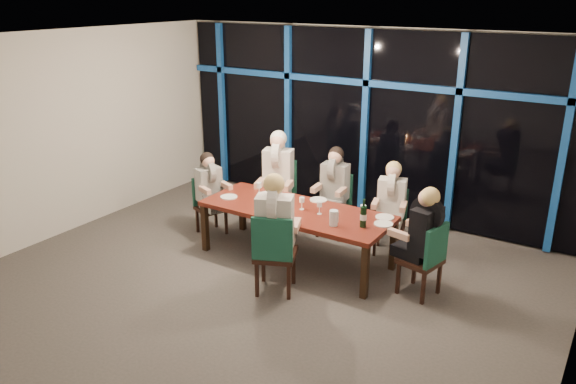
% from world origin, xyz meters
% --- Properties ---
extents(room, '(7.04, 7.00, 3.02)m').
position_xyz_m(room, '(0.00, 0.00, 2.02)').
color(room, '#524C49').
rests_on(room, ground).
extents(window_wall, '(6.86, 0.43, 2.94)m').
position_xyz_m(window_wall, '(0.01, 2.93, 1.55)').
color(window_wall, black).
rests_on(window_wall, ground).
extents(dining_table, '(2.60, 1.00, 0.75)m').
position_xyz_m(dining_table, '(0.00, 0.80, 0.68)').
color(dining_table, maroon).
rests_on(dining_table, ground).
extents(chair_far_left, '(0.62, 0.62, 1.05)m').
position_xyz_m(chair_far_left, '(-0.84, 1.66, 0.59)').
color(chair_far_left, black).
rests_on(chair_far_left, ground).
extents(chair_far_mid, '(0.47, 0.47, 0.94)m').
position_xyz_m(chair_far_mid, '(0.03, 1.88, 0.52)').
color(chair_far_mid, black).
rests_on(chair_far_mid, ground).
extents(chair_far_right, '(0.51, 0.51, 0.91)m').
position_xyz_m(chair_far_right, '(0.97, 1.76, 0.51)').
color(chair_far_right, black).
rests_on(chair_far_right, ground).
extents(chair_end_left, '(0.52, 0.52, 0.87)m').
position_xyz_m(chair_end_left, '(-1.63, 0.90, 0.48)').
color(chair_end_left, black).
rests_on(chair_end_left, ground).
extents(chair_end_right, '(0.53, 0.53, 0.95)m').
position_xyz_m(chair_end_right, '(1.84, 0.79, 0.53)').
color(chair_end_right, black).
rests_on(chair_end_right, ground).
extents(chair_near_mid, '(0.64, 0.64, 1.05)m').
position_xyz_m(chair_near_mid, '(0.27, -0.14, 0.59)').
color(chair_near_mid, black).
rests_on(chair_near_mid, ground).
extents(diner_far_left, '(0.63, 0.72, 1.03)m').
position_xyz_m(diner_far_left, '(-0.81, 1.58, 1.00)').
color(diner_far_left, silver).
rests_on(diner_far_left, ground).
extents(diner_far_mid, '(0.49, 0.60, 0.91)m').
position_xyz_m(diner_far_mid, '(0.04, 1.80, 0.90)').
color(diner_far_mid, black).
rests_on(diner_far_mid, ground).
extents(diner_far_right, '(0.52, 0.61, 0.89)m').
position_xyz_m(diner_far_right, '(0.99, 1.69, 0.87)').
color(diner_far_right, silver).
rests_on(diner_far_right, ground).
extents(diner_end_left, '(0.59, 0.53, 0.84)m').
position_xyz_m(diner_end_left, '(-1.56, 0.87, 0.83)').
color(diner_end_left, black).
rests_on(diner_end_left, ground).
extents(diner_end_right, '(0.64, 0.53, 0.93)m').
position_xyz_m(diner_end_right, '(1.76, 0.81, 0.91)').
color(diner_end_right, black).
rests_on(diner_end_right, ground).
extents(diner_near_mid, '(0.65, 0.72, 1.02)m').
position_xyz_m(diner_near_mid, '(0.24, -0.06, 1.00)').
color(diner_near_mid, silver).
rests_on(diner_near_mid, ground).
extents(plate_far_left, '(0.24, 0.24, 0.01)m').
position_xyz_m(plate_far_left, '(-0.63, 1.04, 0.76)').
color(plate_far_left, white).
rests_on(plate_far_left, dining_table).
extents(plate_far_mid, '(0.24, 0.24, 0.01)m').
position_xyz_m(plate_far_mid, '(0.09, 1.24, 0.76)').
color(plate_far_mid, white).
rests_on(plate_far_mid, dining_table).
extents(plate_far_right, '(0.24, 0.24, 0.01)m').
position_xyz_m(plate_far_right, '(1.13, 1.14, 0.76)').
color(plate_far_right, white).
rests_on(plate_far_right, dining_table).
extents(plate_end_left, '(0.24, 0.24, 0.01)m').
position_xyz_m(plate_end_left, '(-1.03, 0.66, 0.76)').
color(plate_end_left, white).
rests_on(plate_end_left, dining_table).
extents(plate_end_right, '(0.24, 0.24, 0.01)m').
position_xyz_m(plate_end_right, '(1.21, 0.93, 0.76)').
color(plate_end_right, white).
rests_on(plate_end_right, dining_table).
extents(plate_near_mid, '(0.24, 0.24, 0.01)m').
position_xyz_m(plate_near_mid, '(0.01, 0.46, 0.76)').
color(plate_near_mid, white).
rests_on(plate_near_mid, dining_table).
extents(wine_bottle, '(0.08, 0.08, 0.37)m').
position_xyz_m(wine_bottle, '(1.02, 0.73, 0.89)').
color(wine_bottle, black).
rests_on(wine_bottle, dining_table).
extents(water_pitcher, '(0.12, 0.11, 0.20)m').
position_xyz_m(water_pitcher, '(0.69, 0.57, 0.85)').
color(water_pitcher, silver).
rests_on(water_pitcher, dining_table).
extents(tea_light, '(0.04, 0.04, 0.03)m').
position_xyz_m(tea_light, '(-0.16, 0.67, 0.76)').
color(tea_light, '#FFAC4C').
rests_on(tea_light, dining_table).
extents(wine_glass_a, '(0.07, 0.07, 0.18)m').
position_xyz_m(wine_glass_a, '(-0.24, 0.78, 0.88)').
color(wine_glass_a, silver).
rests_on(wine_glass_a, dining_table).
extents(wine_glass_b, '(0.07, 0.07, 0.17)m').
position_xyz_m(wine_glass_b, '(0.08, 0.82, 0.88)').
color(wine_glass_b, silver).
rests_on(wine_glass_b, dining_table).
extents(wine_glass_c, '(0.07, 0.07, 0.17)m').
position_xyz_m(wine_glass_c, '(0.36, 0.81, 0.88)').
color(wine_glass_c, white).
rests_on(wine_glass_c, dining_table).
extents(wine_glass_d, '(0.07, 0.07, 0.19)m').
position_xyz_m(wine_glass_d, '(-0.72, 0.97, 0.89)').
color(wine_glass_d, white).
rests_on(wine_glass_d, dining_table).
extents(wine_glass_e, '(0.07, 0.07, 0.19)m').
position_xyz_m(wine_glass_e, '(0.91, 0.96, 0.89)').
color(wine_glass_e, white).
rests_on(wine_glass_e, dining_table).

